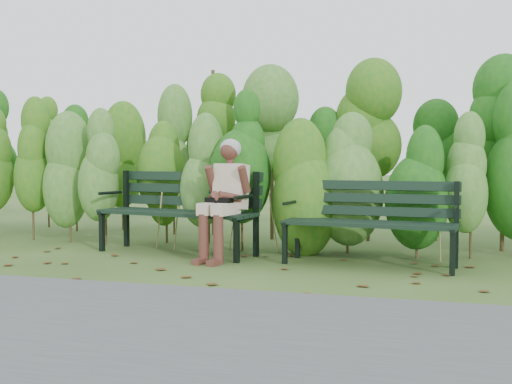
# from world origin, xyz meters

# --- Properties ---
(ground) EXTENTS (80.00, 80.00, 0.00)m
(ground) POSITION_xyz_m (0.00, 0.00, 0.00)
(ground) COLOR #2D4819
(footpath) EXTENTS (60.00, 2.50, 0.01)m
(footpath) POSITION_xyz_m (0.00, -2.20, 0.01)
(footpath) COLOR #474749
(footpath) RESTS_ON ground
(hedge_band) EXTENTS (11.04, 1.67, 2.42)m
(hedge_band) POSITION_xyz_m (0.00, 1.86, 1.26)
(hedge_band) COLOR #47381E
(hedge_band) RESTS_ON ground
(leaf_litter) EXTENTS (5.68, 2.27, 0.01)m
(leaf_litter) POSITION_xyz_m (-0.04, -0.22, 0.00)
(leaf_litter) COLOR #5A3617
(leaf_litter) RESTS_ON ground
(bench_left) EXTENTS (1.98, 0.97, 0.95)m
(bench_left) POSITION_xyz_m (-1.05, 0.86, 0.56)
(bench_left) COLOR black
(bench_left) RESTS_ON ground
(bench_right) EXTENTS (1.80, 0.78, 0.87)m
(bench_right) POSITION_xyz_m (1.15, 0.64, 0.51)
(bench_right) COLOR black
(bench_right) RESTS_ON ground
(seated_woman) EXTENTS (0.53, 0.78, 1.31)m
(seated_woman) POSITION_xyz_m (-0.40, 0.54, 0.75)
(seated_woman) COLOR beige
(seated_woman) RESTS_ON ground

